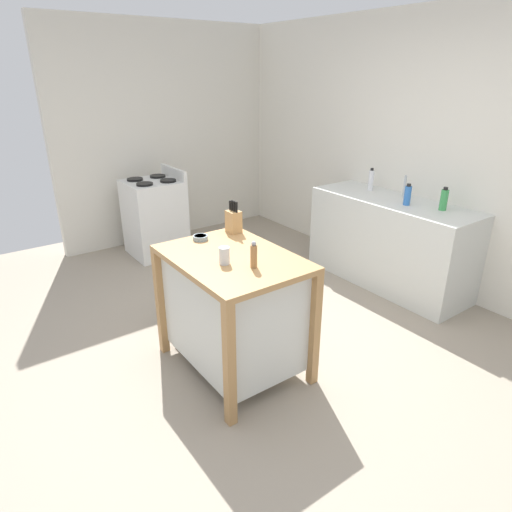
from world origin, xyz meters
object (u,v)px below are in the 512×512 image
at_px(knife_block, 234,221).
at_px(bowl_ceramic_small, 200,237).
at_px(trash_bin, 193,288).
at_px(bottle_dish_soap, 444,200).
at_px(drinking_cup, 224,256).
at_px(pepper_grinder, 254,255).
at_px(stove, 155,217).
at_px(bottle_hand_soap, 371,180).
at_px(bottle_spray_cleaner, 408,195).
at_px(sink_faucet, 405,187).
at_px(kitchen_island, 233,307).

xyz_separation_m(knife_block, bowl_ceramic_small, (-0.00, -0.29, -0.07)).
bearing_deg(trash_bin, bottle_dish_soap, 65.13).
bearing_deg(drinking_cup, pepper_grinder, 37.11).
bearing_deg(drinking_cup, knife_block, 141.17).
distance_m(bottle_dish_soap, stove, 3.13).
bearing_deg(bottle_hand_soap, bowl_ceramic_small, -82.96).
bearing_deg(trash_bin, drinking_cup, -12.70).
xyz_separation_m(bottle_spray_cleaner, stove, (-2.31, -1.53, -0.52)).
relative_size(sink_faucet, bottle_hand_soap, 0.95).
relative_size(kitchen_island, bowl_ceramic_small, 9.24).
height_order(kitchen_island, stove, stove).
xyz_separation_m(bottle_hand_soap, stove, (-1.74, -1.69, -0.54)).
bearing_deg(kitchen_island, trash_bin, 174.07).
relative_size(sink_faucet, bottle_dish_soap, 1.05).
height_order(drinking_cup, sink_faucet, sink_faucet).
relative_size(kitchen_island, trash_bin, 1.62).
xyz_separation_m(sink_faucet, stove, (-2.13, -1.72, -0.54)).
distance_m(drinking_cup, trash_bin, 1.06).
relative_size(trash_bin, bottle_dish_soap, 3.00).
relative_size(pepper_grinder, bottle_dish_soap, 0.85).
distance_m(sink_faucet, bottle_spray_cleaner, 0.26).
height_order(sink_faucet, bottle_dish_soap, sink_faucet).
bearing_deg(drinking_cup, bottle_hand_soap, 108.20).
xyz_separation_m(trash_bin, bottle_hand_soap, (0.09, 2.08, 0.67)).
bearing_deg(trash_bin, bowl_ceramic_small, -15.41).
relative_size(drinking_cup, stove, 0.11).
bearing_deg(pepper_grinder, kitchen_island, -177.66).
height_order(bottle_hand_soap, bottle_spray_cleaner, bottle_hand_soap).
relative_size(knife_block, sink_faucet, 1.14).
bearing_deg(bowl_ceramic_small, bottle_dish_soap, 74.54).
xyz_separation_m(knife_block, pepper_grinder, (0.63, -0.26, -0.01)).
height_order(knife_block, stove, knife_block).
distance_m(drinking_cup, bottle_spray_cleaner, 2.12).
relative_size(bowl_ceramic_small, stove, 0.11).
relative_size(bowl_ceramic_small, drinking_cup, 0.98).
height_order(knife_block, sink_faucet, knife_block).
relative_size(knife_block, stove, 0.25).
bearing_deg(bowl_ceramic_small, sink_faucet, 86.90).
xyz_separation_m(kitchen_island, bottle_dish_soap, (0.20, 2.12, 0.48)).
distance_m(knife_block, sink_faucet, 1.93).
bearing_deg(pepper_grinder, sink_faucet, 103.24).
height_order(pepper_grinder, stove, pepper_grinder).
xyz_separation_m(trash_bin, bottle_spray_cleaner, (0.66, 1.92, 0.66)).
height_order(pepper_grinder, bottle_spray_cleaner, bottle_spray_cleaner).
bearing_deg(kitchen_island, knife_block, 145.28).
bearing_deg(sink_faucet, stove, -140.98).
distance_m(pepper_grinder, bottle_spray_cleaner, 2.02).
xyz_separation_m(bottle_hand_soap, bottle_dish_soap, (0.86, -0.03, -0.01)).
bearing_deg(knife_block, trash_bin, -151.90).
bearing_deg(bottle_hand_soap, knife_block, -81.77).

